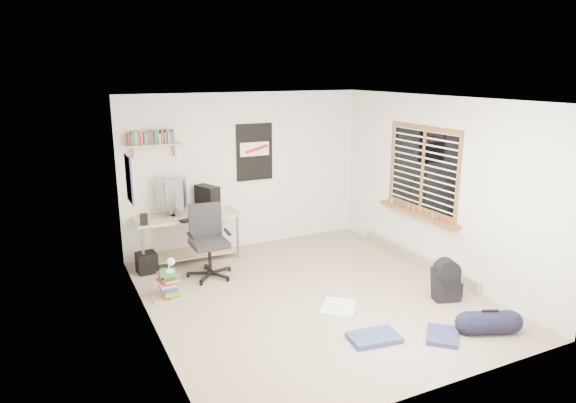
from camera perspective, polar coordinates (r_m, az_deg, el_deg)
name	(u,v)px	position (r m, az deg, el deg)	size (l,w,h in m)	color
floor	(311,296)	(6.75, 2.62, -10.47)	(4.00, 4.50, 0.01)	gray
ceiling	(314,99)	(6.13, 2.89, 11.33)	(4.00, 4.50, 0.01)	white
back_wall	(246,171)	(8.32, -4.72, 3.40)	(4.00, 0.01, 2.50)	silver
left_wall	(148,223)	(5.67, -15.33, -2.32)	(0.01, 4.50, 2.50)	silver
right_wall	(438,187)	(7.47, 16.37, 1.59)	(0.01, 4.50, 2.50)	silver
desk	(187,237)	(7.99, -11.13, -3.86)	(1.55, 0.68, 0.71)	beige
monitor_left	(171,202)	(7.78, -12.92, -0.01)	(0.43, 0.11, 0.47)	#939397
monitor_right	(175,202)	(7.76, -12.40, -0.09)	(0.41, 0.10, 0.45)	#A3A3A8
pc_tower	(207,199)	(7.91, -8.94, 0.23)	(0.19, 0.41, 0.42)	black
keyboard	(193,219)	(7.64, -10.56, -1.93)	(0.42, 0.15, 0.02)	black
speaker_left	(144,220)	(7.47, -15.72, -1.97)	(0.09, 0.09, 0.18)	black
speaker_right	(211,211)	(7.69, -8.53, -1.04)	(0.10, 0.10, 0.20)	black
office_chair	(209,244)	(7.24, -8.74, -4.65)	(0.67, 0.67, 1.03)	black
wall_shelf	(155,145)	(7.73, -14.61, 6.12)	(0.80, 0.22, 0.24)	tan
poster_back_wall	(255,152)	(8.30, -3.74, 5.49)	(0.62, 0.03, 0.92)	black
poster_left_wall	(129,179)	(6.77, -17.26, 2.40)	(0.02, 0.42, 0.60)	navy
window	(422,169)	(7.62, 14.66, 3.48)	(0.10, 1.50, 1.26)	brown
baseboard_heater	(416,258)	(7.98, 14.07, -6.14)	(0.08, 2.50, 0.18)	#B7B2A8
backpack	(446,284)	(6.88, 17.11, -8.78)	(0.32, 0.26, 0.43)	black
duffel_bag	(489,322)	(6.22, 21.43, -12.31)	(0.26, 0.26, 0.51)	black
tshirt	(339,307)	(6.42, 5.64, -11.63)	(0.47, 0.40, 0.04)	silver
jeans_a	(374,337)	(5.81, 9.55, -14.67)	(0.54, 0.34, 0.06)	navy
jeans_b	(442,336)	(6.01, 16.76, -14.09)	(0.44, 0.33, 0.06)	navy
book_stack	(169,285)	(6.84, -13.11, -9.08)	(0.46, 0.38, 0.31)	brown
desk_lamp	(170,269)	(6.74, -13.02, -7.32)	(0.11, 0.19, 0.19)	white
subwoofer	(147,263)	(7.70, -15.43, -6.61)	(0.27, 0.27, 0.31)	black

